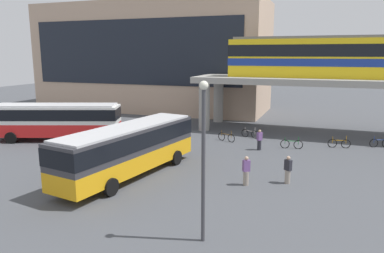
# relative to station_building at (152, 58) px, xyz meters

# --- Properties ---
(ground_plane) EXTENTS (120.00, 120.00, 0.00)m
(ground_plane) POSITION_rel_station_building_xyz_m (11.49, -15.34, -7.05)
(ground_plane) COLOR #47494F
(station_building) EXTENTS (31.02, 11.41, 14.10)m
(station_building) POSITION_rel_station_building_xyz_m (0.00, 0.00, 0.00)
(station_building) COLOR tan
(station_building) RESTS_ON ground_plane
(elevated_platform) EXTENTS (26.48, 6.66, 5.34)m
(elevated_platform) POSITION_rel_station_building_xyz_m (23.51, -9.24, -2.49)
(elevated_platform) COLOR #9E9B93
(elevated_platform) RESTS_ON ground_plane
(train) EXTENTS (20.28, 2.96, 3.84)m
(train) POSITION_rel_station_building_xyz_m (23.66, -9.24, 0.25)
(train) COLOR yellow
(train) RESTS_ON elevated_platform
(bus_main) EXTENTS (4.39, 11.31, 3.22)m
(bus_main) POSITION_rel_station_building_xyz_m (11.57, -26.86, -5.06)
(bus_main) COLOR orange
(bus_main) RESTS_ON ground_plane
(bus_secondary) EXTENTS (11.24, 6.19, 3.22)m
(bus_secondary) POSITION_rel_station_building_xyz_m (0.60, -20.49, -5.06)
(bus_secondary) COLOR red
(bus_secondary) RESTS_ON ground_plane
(bicycle_blue) EXTENTS (1.69, 0.72, 1.04)m
(bicycle_blue) POSITION_rel_station_building_xyz_m (27.27, -13.31, -6.69)
(bicycle_blue) COLOR black
(bicycle_blue) RESTS_ON ground_plane
(bicycle_silver) EXTENTS (1.70, 0.66, 1.04)m
(bicycle_silver) POSITION_rel_station_building_xyz_m (16.49, -13.52, -6.69)
(bicycle_silver) COLOR black
(bicycle_silver) RESTS_ON ground_plane
(bicycle_orange) EXTENTS (1.78, 0.34, 1.04)m
(bicycle_orange) POSITION_rel_station_building_xyz_m (24.09, -14.67, -6.69)
(bicycle_orange) COLOR black
(bicycle_orange) RESTS_ON ground_plane
(bicycle_brown) EXTENTS (1.69, 0.71, 1.04)m
(bicycle_brown) POSITION_rel_station_building_xyz_m (14.82, -15.62, -6.69)
(bicycle_brown) COLOR black
(bicycle_brown) RESTS_ON ground_plane
(bicycle_green) EXTENTS (1.78, 0.28, 1.04)m
(bicycle_green) POSITION_rel_station_building_xyz_m (20.46, -16.27, -6.69)
(bicycle_green) COLOR black
(bicycle_green) RESTS_ON ground_plane
(pedestrian_walking_across) EXTENTS (0.48, 0.44, 1.67)m
(pedestrian_walking_across) POSITION_rel_station_building_xyz_m (21.02, -24.79, -6.27)
(pedestrian_walking_across) COLOR gray
(pedestrian_walking_across) RESTS_ON ground_plane
(pedestrian_near_building) EXTENTS (0.45, 0.48, 1.65)m
(pedestrian_near_building) POSITION_rel_station_building_xyz_m (18.08, -17.64, -6.28)
(pedestrian_near_building) COLOR #26262D
(pedestrian_near_building) RESTS_ON ground_plane
(pedestrian_by_bike_rack) EXTENTS (0.48, 0.45, 1.75)m
(pedestrian_by_bike_rack) POSITION_rel_station_building_xyz_m (18.77, -25.95, -6.23)
(pedestrian_by_bike_rack) COLOR gray
(pedestrian_by_bike_rack) RESTS_ON ground_plane
(lamp_post) EXTENTS (0.36, 0.36, 6.57)m
(lamp_post) POSITION_rel_station_building_xyz_m (18.49, -33.01, -3.19)
(lamp_post) COLOR #3F3F44
(lamp_post) RESTS_ON ground_plane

